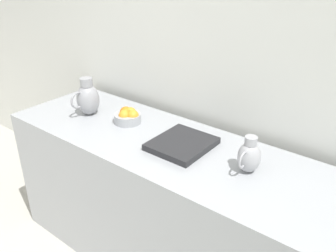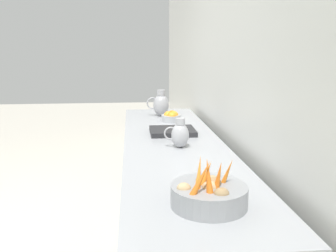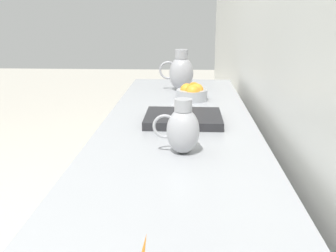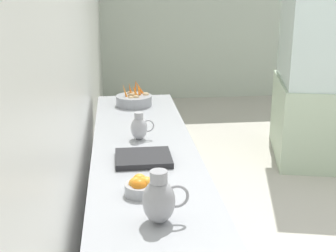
{
  "view_description": "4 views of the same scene",
  "coord_description": "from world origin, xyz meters",
  "px_view_note": "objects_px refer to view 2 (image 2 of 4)",
  "views": [
    {
      "loc": [
        -0.09,
        1.01,
        1.91
      ],
      "look_at": [
        -1.36,
        0.01,
        1.11
      ],
      "focal_mm": 38.22,
      "sensor_mm": 36.0,
      "label": 1
    },
    {
      "loc": [
        -1.21,
        2.66,
        1.54
      ],
      "look_at": [
        -1.44,
        0.39,
        1.06
      ],
      "focal_mm": 38.72,
      "sensor_mm": 36.0,
      "label": 2
    },
    {
      "loc": [
        -1.54,
        1.74,
        1.4
      ],
      "look_at": [
        -1.47,
        0.42,
        1.02
      ],
      "focal_mm": 43.33,
      "sensor_mm": 36.0,
      "label": 3
    },
    {
      "loc": [
        -1.67,
        -2.67,
        1.98
      ],
      "look_at": [
        -1.31,
        0.48,
        0.97
      ],
      "focal_mm": 49.71,
      "sensor_mm": 36.0,
      "label": 4
    }
  ],
  "objects_px": {
    "vegetable_colander": "(209,194)",
    "metal_pitcher_tall": "(161,104)",
    "metal_pitcher_short": "(180,134)",
    "orange_bowl": "(171,117)"
  },
  "relations": [
    {
      "from": "metal_pitcher_tall",
      "to": "metal_pitcher_short",
      "type": "bearing_deg",
      "value": 91.36
    },
    {
      "from": "vegetable_colander",
      "to": "orange_bowl",
      "type": "xyz_separation_m",
      "value": [
        -0.05,
        -1.78,
        -0.01
      ]
    },
    {
      "from": "vegetable_colander",
      "to": "metal_pitcher_tall",
      "type": "relative_size",
      "value": 1.24
    },
    {
      "from": "vegetable_colander",
      "to": "metal_pitcher_tall",
      "type": "bearing_deg",
      "value": -89.36
    },
    {
      "from": "metal_pitcher_tall",
      "to": "metal_pitcher_short",
      "type": "height_order",
      "value": "metal_pitcher_tall"
    },
    {
      "from": "metal_pitcher_short",
      "to": "metal_pitcher_tall",
      "type": "bearing_deg",
      "value": -88.64
    },
    {
      "from": "vegetable_colander",
      "to": "metal_pitcher_short",
      "type": "distance_m",
      "value": 0.92
    },
    {
      "from": "orange_bowl",
      "to": "metal_pitcher_short",
      "type": "xyz_separation_m",
      "value": [
        0.04,
        0.86,
        0.04
      ]
    },
    {
      "from": "metal_pitcher_tall",
      "to": "metal_pitcher_short",
      "type": "xyz_separation_m",
      "value": [
        -0.03,
        1.16,
        -0.03
      ]
    },
    {
      "from": "vegetable_colander",
      "to": "metal_pitcher_short",
      "type": "relative_size",
      "value": 1.62
    }
  ]
}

